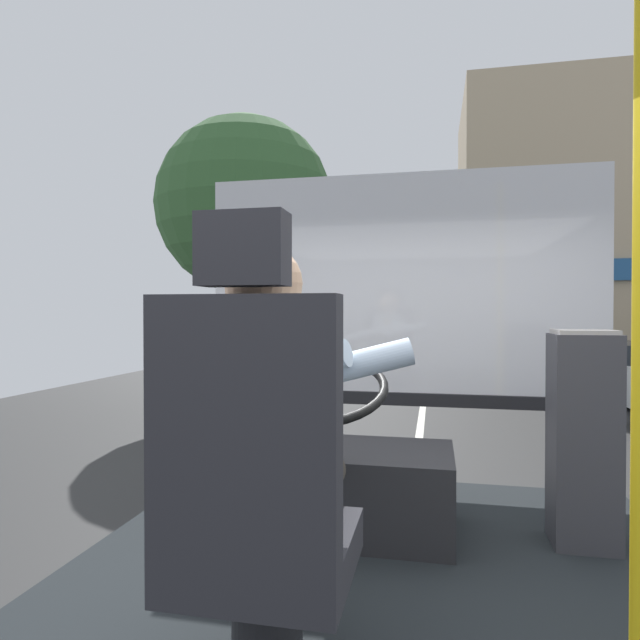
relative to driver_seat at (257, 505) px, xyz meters
The scene contains 10 objects.
ground 9.41m from the driver_seat, 88.52° to the left, with size 18.00×44.00×0.06m.
driver_seat is the anchor object (origin of this frame).
bus_driver 0.23m from the driver_seat, 90.00° to the left, with size 0.81×0.59×0.80m.
steering_console 1.26m from the driver_seat, 90.00° to the left, with size 1.10×0.99×0.87m.
handrail_pole 1.26m from the driver_seat, 20.45° to the left, with size 0.04×0.04×2.25m.
fare_box 1.71m from the driver_seat, 48.99° to the left, with size 0.28×0.25×0.98m.
windshield_panel 2.19m from the driver_seat, 83.54° to the left, with size 2.50×0.08×1.48m.
street_tree 9.35m from the driver_seat, 110.07° to the left, with size 3.36×3.36×5.59m.
shop_building 19.24m from the driver_seat, 69.89° to the left, with size 10.34×5.89×8.91m.
parked_car_charcoal 12.49m from the driver_seat, 70.31° to the left, with size 1.91×4.16×1.21m.
Camera 1 is at (0.22, -1.85, 1.88)m, focal length 30.32 mm.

